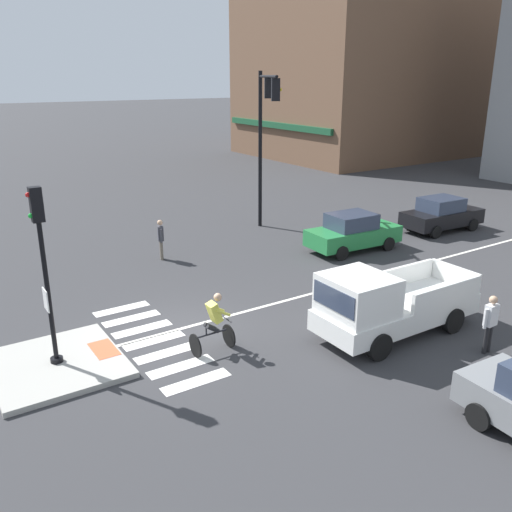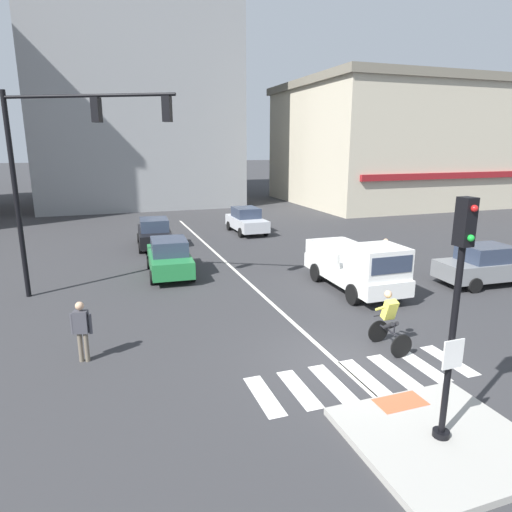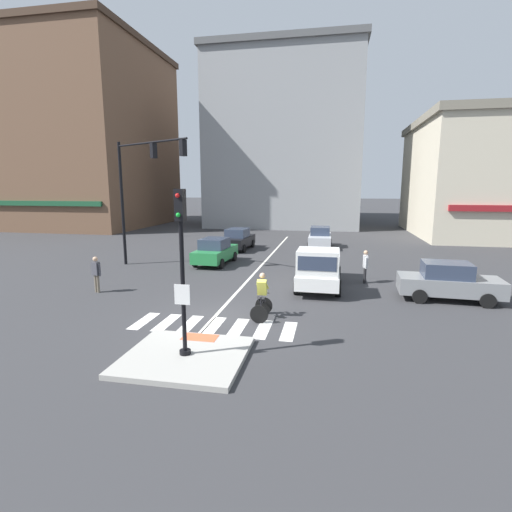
% 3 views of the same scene
% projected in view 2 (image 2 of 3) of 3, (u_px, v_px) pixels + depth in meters
% --- Properties ---
extents(ground_plane, '(300.00, 300.00, 0.00)m').
position_uv_depth(ground_plane, '(347.00, 363.00, 11.80)').
color(ground_plane, '#333335').
extents(traffic_island, '(3.35, 3.18, 0.15)m').
position_uv_depth(traffic_island, '(440.00, 440.00, 8.61)').
color(traffic_island, '#A3A099').
rests_on(traffic_island, ground).
extents(tactile_pad_front, '(1.10, 0.60, 0.01)m').
position_uv_depth(tactile_pad_front, '(400.00, 402.00, 9.72)').
color(tactile_pad_front, '#DB5B38').
rests_on(tactile_pad_front, traffic_island).
extents(signal_pole, '(0.44, 0.38, 4.59)m').
position_uv_depth(signal_pole, '(457.00, 300.00, 7.91)').
color(signal_pole, black).
rests_on(signal_pole, traffic_island).
extents(crosswalk_stripe_a, '(0.44, 1.80, 0.01)m').
position_uv_depth(crosswalk_stripe_a, '(264.00, 396.00, 10.24)').
color(crosswalk_stripe_a, silver).
rests_on(crosswalk_stripe_a, ground).
extents(crosswalk_stripe_b, '(0.44, 1.80, 0.01)m').
position_uv_depth(crosswalk_stripe_b, '(299.00, 389.00, 10.52)').
color(crosswalk_stripe_b, silver).
rests_on(crosswalk_stripe_b, ground).
extents(crosswalk_stripe_c, '(0.44, 1.80, 0.01)m').
position_uv_depth(crosswalk_stripe_c, '(332.00, 383.00, 10.80)').
color(crosswalk_stripe_c, silver).
rests_on(crosswalk_stripe_c, ground).
extents(crosswalk_stripe_d, '(0.44, 1.80, 0.01)m').
position_uv_depth(crosswalk_stripe_d, '(363.00, 377.00, 11.08)').
color(crosswalk_stripe_d, silver).
rests_on(crosswalk_stripe_d, ground).
extents(crosswalk_stripe_e, '(0.44, 1.80, 0.01)m').
position_uv_depth(crosswalk_stripe_e, '(393.00, 371.00, 11.36)').
color(crosswalk_stripe_e, silver).
rests_on(crosswalk_stripe_e, ground).
extents(crosswalk_stripe_f, '(0.44, 1.80, 0.01)m').
position_uv_depth(crosswalk_stripe_f, '(422.00, 365.00, 11.64)').
color(crosswalk_stripe_f, silver).
rests_on(crosswalk_stripe_f, ground).
extents(crosswalk_stripe_g, '(0.44, 1.80, 0.01)m').
position_uv_depth(crosswalk_stripe_g, '(449.00, 360.00, 11.92)').
color(crosswalk_stripe_g, silver).
rests_on(crosswalk_stripe_g, ground).
extents(lane_centre_line, '(0.14, 28.00, 0.01)m').
position_uv_depth(lane_centre_line, '(232.00, 268.00, 20.88)').
color(lane_centre_line, silver).
rests_on(lane_centre_line, ground).
extents(traffic_light_mast, '(5.51, 3.03, 7.41)m').
position_uv_depth(traffic_light_mast, '(59.00, 158.00, 15.43)').
color(traffic_light_mast, black).
rests_on(traffic_light_mast, ground).
extents(building_corner_right, '(18.15, 22.45, 20.34)m').
position_uv_depth(building_corner_right, '(131.00, 98.00, 45.63)').
color(building_corner_right, gray).
rests_on(building_corner_right, ground).
extents(building_far_block, '(21.03, 17.27, 11.33)m').
position_uv_depth(building_far_block, '(396.00, 144.00, 44.19)').
color(building_far_block, beige).
rests_on(building_far_block, ground).
extents(car_grey_cross_right, '(4.19, 2.02, 1.64)m').
position_uv_depth(car_grey_cross_right, '(486.00, 265.00, 18.27)').
color(car_grey_cross_right, slate).
rests_on(car_grey_cross_right, ground).
extents(car_green_westbound_far, '(2.02, 4.19, 1.64)m').
position_uv_depth(car_green_westbound_far, '(169.00, 257.00, 19.55)').
color(car_green_westbound_far, '#237A3D').
rests_on(car_green_westbound_far, ground).
extents(car_black_westbound_distant, '(2.02, 4.19, 1.64)m').
position_uv_depth(car_black_westbound_distant, '(154.00, 233.00, 24.84)').
color(car_black_westbound_distant, black).
rests_on(car_black_westbound_distant, ground).
extents(car_silver_eastbound_distant, '(1.88, 4.12, 1.64)m').
position_uv_depth(car_silver_eastbound_distant, '(247.00, 220.00, 28.97)').
color(car_silver_eastbound_distant, silver).
rests_on(car_silver_eastbound_distant, ground).
extents(pickup_truck_white_eastbound_mid, '(2.10, 5.12, 2.08)m').
position_uv_depth(pickup_truck_white_eastbound_mid, '(360.00, 268.00, 17.16)').
color(pickup_truck_white_eastbound_mid, white).
rests_on(pickup_truck_white_eastbound_mid, ground).
extents(cyclist, '(0.67, 1.10, 1.68)m').
position_uv_depth(cyclist, '(389.00, 320.00, 12.41)').
color(cyclist, black).
rests_on(cyclist, ground).
extents(pedestrian_at_curb_left, '(0.53, 0.32, 1.67)m').
position_uv_depth(pedestrian_at_curb_left, '(82.00, 327.00, 11.64)').
color(pedestrian_at_curb_left, '#6B6051').
rests_on(pedestrian_at_curb_left, ground).
extents(pedestrian_waiting_far_side, '(0.22, 0.55, 1.67)m').
position_uv_depth(pedestrian_waiting_far_side, '(385.00, 254.00, 19.36)').
color(pedestrian_waiting_far_side, black).
rests_on(pedestrian_waiting_far_side, ground).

